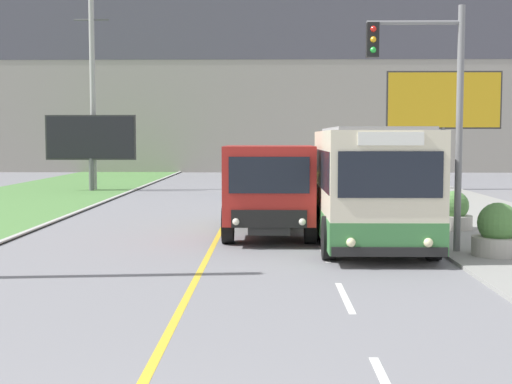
{
  "coord_description": "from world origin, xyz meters",
  "views": [
    {
      "loc": [
        1.43,
        -4.43,
        2.78
      ],
      "look_at": [
        1.1,
        13.45,
        1.4
      ],
      "focal_mm": 50.0,
      "sensor_mm": 36.0,
      "label": 1
    }
  ],
  "objects_px": {
    "dump_truck": "(269,191)",
    "planter_round_third": "(415,199)",
    "utility_pole_far": "(93,93)",
    "billboard_small": "(91,139)",
    "traffic_light_mast": "(432,97)",
    "car_distant": "(262,181)",
    "city_bus": "(372,188)",
    "planter_round_near": "(498,233)",
    "billboard_large": "(444,103)",
    "planter_round_second": "(454,213)",
    "planter_round_far": "(397,189)"
  },
  "relations": [
    {
      "from": "car_distant",
      "to": "billboard_large",
      "type": "height_order",
      "value": "billboard_large"
    },
    {
      "from": "city_bus",
      "to": "billboard_small",
      "type": "bearing_deg",
      "value": 121.66
    },
    {
      "from": "utility_pole_far",
      "to": "traffic_light_mast",
      "type": "relative_size",
      "value": 1.72
    },
    {
      "from": "planter_round_far",
      "to": "dump_truck",
      "type": "bearing_deg",
      "value": -116.76
    },
    {
      "from": "city_bus",
      "to": "car_distant",
      "type": "distance_m",
      "value": 16.52
    },
    {
      "from": "car_distant",
      "to": "billboard_large",
      "type": "relative_size",
      "value": 0.69
    },
    {
      "from": "city_bus",
      "to": "billboard_large",
      "type": "xyz_separation_m",
      "value": [
        6.64,
        20.28,
        3.06
      ]
    },
    {
      "from": "billboard_small",
      "to": "planter_round_far",
      "type": "height_order",
      "value": "billboard_small"
    },
    {
      "from": "billboard_small",
      "to": "utility_pole_far",
      "type": "bearing_deg",
      "value": 92.26
    },
    {
      "from": "planter_round_near",
      "to": "planter_round_second",
      "type": "bearing_deg",
      "value": 87.57
    },
    {
      "from": "city_bus",
      "to": "billboard_large",
      "type": "height_order",
      "value": "billboard_large"
    },
    {
      "from": "planter_round_second",
      "to": "planter_round_far",
      "type": "distance_m",
      "value": 9.31
    },
    {
      "from": "billboard_small",
      "to": "traffic_light_mast",
      "type": "bearing_deg",
      "value": -56.48
    },
    {
      "from": "city_bus",
      "to": "planter_round_third",
      "type": "distance_m",
      "value": 8.55
    },
    {
      "from": "dump_truck",
      "to": "traffic_light_mast",
      "type": "bearing_deg",
      "value": -34.24
    },
    {
      "from": "city_bus",
      "to": "billboard_small",
      "type": "distance_m",
      "value": 22.31
    },
    {
      "from": "billboard_small",
      "to": "planter_round_second",
      "type": "distance_m",
      "value": 21.45
    },
    {
      "from": "planter_round_near",
      "to": "planter_round_second",
      "type": "relative_size",
      "value": 1.08
    },
    {
      "from": "traffic_light_mast",
      "to": "planter_round_second",
      "type": "height_order",
      "value": "traffic_light_mast"
    },
    {
      "from": "planter_round_near",
      "to": "car_distant",
      "type": "bearing_deg",
      "value": 107.59
    },
    {
      "from": "utility_pole_far",
      "to": "billboard_large",
      "type": "bearing_deg",
      "value": 1.92
    },
    {
      "from": "car_distant",
      "to": "billboard_large",
      "type": "bearing_deg",
      "value": 23.02
    },
    {
      "from": "planter_round_third",
      "to": "car_distant",
      "type": "bearing_deg",
      "value": 124.11
    },
    {
      "from": "dump_truck",
      "to": "billboard_small",
      "type": "distance_m",
      "value": 19.37
    },
    {
      "from": "car_distant",
      "to": "planter_round_second",
      "type": "relative_size",
      "value": 3.81
    },
    {
      "from": "dump_truck",
      "to": "billboard_small",
      "type": "bearing_deg",
      "value": 118.32
    },
    {
      "from": "billboard_small",
      "to": "planter_round_near",
      "type": "distance_m",
      "value": 24.92
    },
    {
      "from": "planter_round_near",
      "to": "planter_round_third",
      "type": "xyz_separation_m",
      "value": [
        -0.0,
        9.31,
        -0.04
      ]
    },
    {
      "from": "traffic_light_mast",
      "to": "planter_round_third",
      "type": "xyz_separation_m",
      "value": [
        1.42,
        8.69,
        -3.16
      ]
    },
    {
      "from": "utility_pole_far",
      "to": "planter_round_near",
      "type": "distance_m",
      "value": 25.81
    },
    {
      "from": "billboard_large",
      "to": "utility_pole_far",
      "type": "bearing_deg",
      "value": -178.08
    },
    {
      "from": "car_distant",
      "to": "planter_round_far",
      "type": "bearing_deg",
      "value": -31.68
    },
    {
      "from": "billboard_small",
      "to": "car_distant",
      "type": "bearing_deg",
      "value": -17.08
    },
    {
      "from": "billboard_large",
      "to": "planter_round_third",
      "type": "distance_m",
      "value": 13.46
    },
    {
      "from": "city_bus",
      "to": "planter_round_third",
      "type": "xyz_separation_m",
      "value": [
        2.71,
        8.05,
        -0.96
      ]
    },
    {
      "from": "dump_truck",
      "to": "utility_pole_far",
      "type": "height_order",
      "value": "utility_pole_far"
    },
    {
      "from": "city_bus",
      "to": "planter_round_third",
      "type": "relative_size",
      "value": 4.81
    },
    {
      "from": "planter_round_near",
      "to": "planter_round_far",
      "type": "relative_size",
      "value": 1.09
    },
    {
      "from": "dump_truck",
      "to": "planter_round_far",
      "type": "distance_m",
      "value": 12.06
    },
    {
      "from": "dump_truck",
      "to": "planter_round_third",
      "type": "height_order",
      "value": "dump_truck"
    },
    {
      "from": "billboard_small",
      "to": "planter_round_second",
      "type": "xyz_separation_m",
      "value": [
        14.6,
        -15.57,
        -2.12
      ]
    },
    {
      "from": "billboard_large",
      "to": "billboard_small",
      "type": "height_order",
      "value": "billboard_large"
    },
    {
      "from": "planter_round_second",
      "to": "planter_round_near",
      "type": "bearing_deg",
      "value": -92.43
    },
    {
      "from": "car_distant",
      "to": "billboard_small",
      "type": "bearing_deg",
      "value": 162.92
    },
    {
      "from": "utility_pole_far",
      "to": "billboard_small",
      "type": "distance_m",
      "value": 2.48
    },
    {
      "from": "utility_pole_far",
      "to": "traffic_light_mast",
      "type": "distance_m",
      "value": 24.15
    },
    {
      "from": "planter_round_second",
      "to": "billboard_large",
      "type": "bearing_deg",
      "value": 77.53
    },
    {
      "from": "billboard_small",
      "to": "planter_round_third",
      "type": "relative_size",
      "value": 4.12
    },
    {
      "from": "dump_truck",
      "to": "planter_round_third",
      "type": "xyz_separation_m",
      "value": [
        5.24,
        6.09,
        -0.73
      ]
    },
    {
      "from": "city_bus",
      "to": "dump_truck",
      "type": "bearing_deg",
      "value": 142.19
    }
  ]
}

